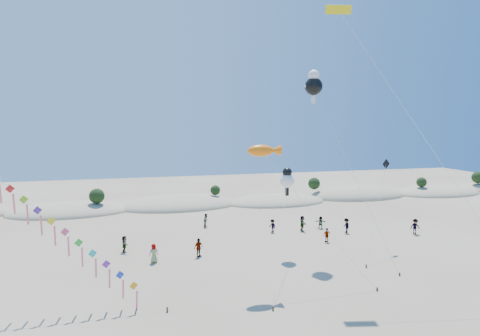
# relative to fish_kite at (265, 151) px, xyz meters

# --- Properties ---
(dune_ridge) EXTENTS (145.30, 11.49, 5.57)m
(dune_ridge) POSITION_rel_fish_kite_xyz_m (-2.90, 31.98, -10.82)
(dune_ridge) COLOR gray
(dune_ridge) RESTS_ON ground
(fish_kite) EXTENTS (9.54, 4.74, 11.45)m
(fish_kite) POSITION_rel_fish_kite_xyz_m (0.00, 0.00, 0.00)
(fish_kite) COLOR #3F2D1E
(fish_kite) RESTS_ON ground
(cartoon_kite_low) EXTENTS (6.14, 12.32, 8.76)m
(cartoon_kite_low) POSITION_rel_fish_kite_xyz_m (4.38, 6.24, -3.34)
(cartoon_kite_low) COLOR #3F2D1E
(cartoon_kite_low) RESTS_ON ground
(cartoon_kite_high) EXTENTS (5.39, 9.86, 18.46)m
(cartoon_kite_high) POSITION_rel_fish_kite_xyz_m (7.38, 6.96, 6.08)
(cartoon_kite_high) COLOR #3F2D1E
(cartoon_kite_high) RESTS_ON ground
(parafoil_kite) EXTENTS (11.03, 12.52, 23.13)m
(parafoil_kite) POSITION_rel_fish_kite_xyz_m (7.14, 0.99, 11.24)
(parafoil_kite) COLOR #3F2D1E
(parafoil_kite) RESTS_ON ground
(dark_kite) EXTENTS (6.19, 6.01, 9.37)m
(dark_kite) POSITION_rel_fish_kite_xyz_m (14.33, 5.01, -4.14)
(dark_kite) COLOR #3F2D1E
(dark_kite) RESTS_ON ground
(beachgoers) EXTENTS (34.29, 12.46, 1.86)m
(beachgoers) POSITION_rel_fish_kite_xyz_m (5.49, 11.52, -10.06)
(beachgoers) COLOR slate
(beachgoers) RESTS_ON ground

